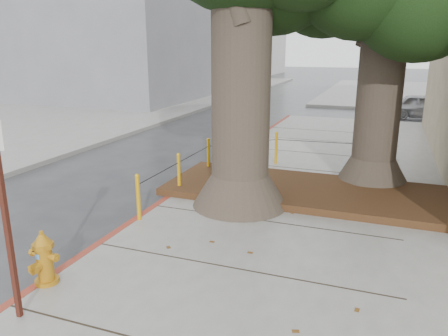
% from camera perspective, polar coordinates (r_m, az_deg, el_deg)
% --- Properties ---
extents(ground, '(140.00, 140.00, 0.00)m').
position_cam_1_polar(ground, '(7.18, -2.64, -13.29)').
color(ground, '#28282B').
rests_on(ground, ground).
extents(sidewalk_far, '(16.00, 20.00, 0.15)m').
position_cam_1_polar(sidewalk_far, '(36.09, 26.30, 8.70)').
color(sidewalk_far, slate).
rests_on(sidewalk_far, ground).
extents(sidewalk_opposite, '(14.00, 60.00, 0.15)m').
position_cam_1_polar(sidewalk_opposite, '(23.07, -25.63, 5.68)').
color(sidewalk_opposite, slate).
rests_on(sidewalk_opposite, ground).
extents(curb_red, '(0.14, 26.00, 0.16)m').
position_cam_1_polar(curb_red, '(10.00, -7.60, -4.33)').
color(curb_red, maroon).
rests_on(curb_red, ground).
extents(planter_bed, '(6.40, 2.60, 0.16)m').
position_cam_1_polar(planter_bed, '(10.32, 10.56, -2.92)').
color(planter_bed, black).
rests_on(planter_bed, sidewalk_main).
extents(building_far_grey, '(12.00, 16.00, 12.00)m').
position_cam_1_polar(building_far_grey, '(32.91, -12.42, 19.76)').
color(building_far_grey, slate).
rests_on(building_far_grey, ground).
extents(building_far_white, '(12.00, 18.00, 15.00)m').
position_cam_1_polar(building_far_white, '(54.53, -0.53, 19.93)').
color(building_far_white, silver).
rests_on(building_far_white, ground).
extents(bollard_ring, '(3.79, 5.39, 0.95)m').
position_cam_1_polar(bollard_ring, '(11.05, 2.07, 0.93)').
color(bollard_ring, '#CE910B').
rests_on(bollard_ring, sidewalk_main).
extents(fire_hydrant, '(0.43, 0.38, 0.81)m').
position_cam_1_polar(fire_hydrant, '(6.88, -22.45, -10.82)').
color(fire_hydrant, '#BA7813').
rests_on(fire_hydrant, sidewalk_main).
extents(signpost, '(0.25, 0.07, 2.53)m').
position_cam_1_polar(signpost, '(5.83, -26.71, -5.07)').
color(signpost, '#471911').
rests_on(signpost, sidewalk_main).
extents(car_silver, '(3.67, 1.61, 1.23)m').
position_cam_1_polar(car_silver, '(23.51, 24.83, 7.27)').
color(car_silver, '#9C9CA1').
rests_on(car_silver, ground).
extents(car_dark, '(1.94, 4.18, 1.18)m').
position_cam_1_polar(car_dark, '(28.80, -6.62, 9.85)').
color(car_dark, black).
rests_on(car_dark, ground).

